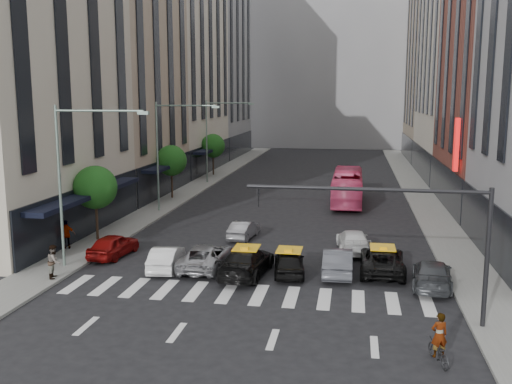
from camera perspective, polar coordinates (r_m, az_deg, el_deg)
The scene contains 34 objects.
ground at distance 27.09m, azimuth -1.52°, elevation -11.25°, with size 160.00×160.00×0.00m, color black.
sidewalk_left at distance 58.04m, azimuth -6.87°, elevation 0.06°, with size 3.00×96.00×0.15m, color slate.
sidewalk_right at distance 56.03m, azimuth 16.30°, elevation -0.61°, with size 3.00×96.00×0.15m, color slate.
building_left_a at distance 42.25m, azimuth -22.43°, elevation 14.83°, with size 8.00×18.00×28.00m, color beige.
building_left_b at distance 57.26m, azimuth -13.09°, elevation 11.73°, with size 8.00×16.00×24.00m, color tan.
building_left_c at distance 74.62m, azimuth -7.72°, elevation 15.97°, with size 8.00×20.00×36.00m, color beige.
building_left_d at distance 92.62m, azimuth -4.07°, elevation 12.91°, with size 8.00×18.00×30.00m, color gray.
building_right_b at distance 53.29m, azimuth 23.36°, elevation 12.46°, with size 8.00×18.00×26.00m, color brown.
building_right_c at distance 72.57m, azimuth 20.14°, elevation 17.26°, with size 8.00×20.00×40.00m, color beige.
building_right_d at distance 90.72m, azimuth 17.77°, elevation 11.93°, with size 8.00×18.00×28.00m, color tan.
building_far at distance 110.25m, azimuth 7.38°, elevation 13.89°, with size 30.00×10.00×36.00m, color gray.
tree_near at distance 39.12m, azimuth -15.77°, elevation 0.44°, with size 2.88×2.88×4.95m.
tree_mid at distance 53.85m, azimuth -8.46°, elevation 3.13°, with size 2.88×2.88×4.95m.
tree_far at distance 69.16m, azimuth -4.32°, elevation 4.62°, with size 2.88×2.88×4.95m.
streetlamp_near at distance 32.72m, azimuth -17.67°, elevation 2.59°, with size 5.38×0.25×9.00m.
streetlamp_mid at distance 47.42m, azimuth -8.77°, elevation 4.98°, with size 5.38×0.25×9.00m.
streetlamp_far at distance 62.76m, azimuth -4.12°, elevation 6.18°, with size 5.38×0.25×9.00m.
traffic_signal at distance 24.52m, azimuth 15.89°, elevation -2.94°, with size 10.10×0.20×6.00m.
liberty_sign at distance 45.60m, azimuth 19.41°, elevation 4.49°, with size 0.30×0.70×4.00m.
car_red at distance 35.68m, azimuth -14.07°, elevation -5.19°, with size 1.67×4.14×1.41m, color maroon.
car_white_front at distance 32.52m, azimuth -8.95°, elevation -6.53°, with size 1.42×4.08×1.34m, color silver.
car_silver at distance 32.41m, azimuth -5.04°, elevation -6.43°, with size 2.34×5.08×1.41m, color gray.
taxi_left at distance 31.07m, azimuth -0.96°, elevation -6.99°, with size 2.14×5.28×1.53m, color black.
taxi_center at distance 31.27m, azimuth 3.35°, elevation -7.05°, with size 1.62×4.02×1.37m, color black.
car_grey_mid at distance 31.60m, azimuth 8.18°, elevation -6.86°, with size 1.56×4.48×1.48m, color #494B51.
taxi_right at distance 32.28m, azimuth 12.51°, elevation -6.69°, with size 2.36×5.12×1.42m, color black.
car_grey_curb at distance 30.63m, azimuth 17.19°, elevation -7.84°, with size 1.92×4.73×1.37m, color #393C3F.
car_row2_left at distance 38.99m, azimuth -1.23°, elevation -3.78°, with size 1.30×3.73×1.23m, color gray.
car_row2_right at distance 36.27m, azimuth 9.69°, elevation -4.84°, with size 1.90×4.67×1.35m, color white.
bus at distance 51.97m, azimuth 9.13°, elevation 0.50°, with size 2.54×10.87×3.03m, color #D63F6B.
motorcycle at distance 22.53m, azimuth 17.76°, elevation -14.98°, with size 0.59×1.69×0.89m, color black.
rider at distance 22.04m, azimuth 17.94°, elevation -11.92°, with size 0.62×0.40×1.69m, color gray.
pedestrian_near at distance 32.00m, azimuth -19.54°, elevation -6.55°, with size 0.87×0.68×1.78m, color gray.
pedestrian_far at distance 37.67m, azimuth -18.42°, elevation -4.06°, with size 1.07×0.44×1.82m, color gray.
Camera 1 is at (4.99, -24.82, 9.65)m, focal length 40.00 mm.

